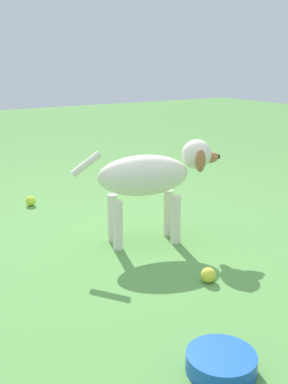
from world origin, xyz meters
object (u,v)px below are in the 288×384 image
tennis_ball_1 (31,201)px  dog (153,177)px  tennis_ball_0 (208,275)px  water_bowl (221,362)px

tennis_ball_1 → dog: bearing=110.0°
tennis_ball_0 → tennis_ball_1: 1.49m
dog → water_bowl: size_ratio=3.47×
tennis_ball_0 → water_bowl: (0.35, 0.48, -0.00)m
tennis_ball_0 → water_bowl: 0.60m
dog → tennis_ball_0: bearing=-79.9°
tennis_ball_0 → water_bowl: bearing=53.9°
dog → tennis_ball_0: 0.62m
dog → water_bowl: bearing=-95.9°
tennis_ball_0 → dog: bearing=-96.0°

